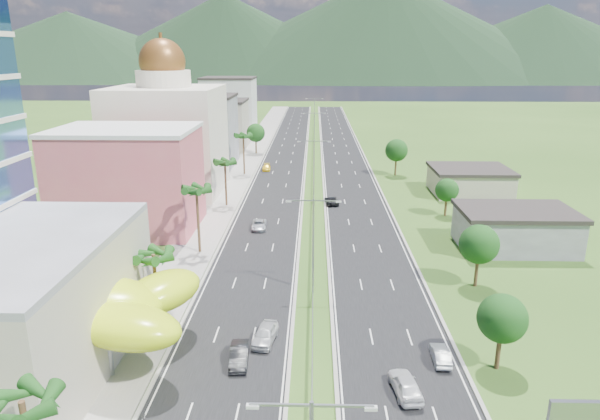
{
  "coord_description": "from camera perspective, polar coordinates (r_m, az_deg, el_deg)",
  "views": [
    {
      "loc": [
        0.03,
        -45.94,
        26.43
      ],
      "look_at": [
        -1.72,
        19.12,
        7.0
      ],
      "focal_mm": 32.0,
      "sensor_mm": 36.0,
      "label": 1
    }
  ],
  "objects": [
    {
      "name": "streetlight_median_d",
      "position": [
        142.31,
        1.53,
        8.67
      ],
      "size": [
        6.04,
        0.25,
        11.0
      ],
      "color": "gray",
      "rests_on": "ground"
    },
    {
      "name": "car_white_near_right",
      "position": [
        45.67,
        11.19,
        -17.81
      ],
      "size": [
        2.51,
        4.95,
        1.61
      ],
      "primitive_type": "imported",
      "rotation": [
        0.0,
        0.0,
        3.27
      ],
      "color": "silver",
      "rests_on": "road_right"
    },
    {
      "name": "car_yellow_far_left",
      "position": [
        123.46,
        -3.6,
        4.55
      ],
      "size": [
        1.99,
        4.5,
        1.29
      ],
      "primitive_type": "imported",
      "rotation": [
        0.0,
        0.0,
        0.04
      ],
      "color": "yellow",
      "rests_on": "road_left"
    },
    {
      "name": "road_left",
      "position": [
        138.69,
        -1.61,
        5.64
      ],
      "size": [
        11.0,
        260.0,
        0.04
      ],
      "primitive_type": "cube",
      "color": "black",
      "rests_on": "ground"
    },
    {
      "name": "midrise_white",
      "position": [
        173.94,
        -7.54,
        10.73
      ],
      "size": [
        16.0,
        15.0,
        18.0
      ],
      "primitive_type": "cube",
      "color": "silver",
      "rests_on": "ground"
    },
    {
      "name": "car_dark_far_right",
      "position": [
        95.89,
        3.38,
        1.02
      ],
      "size": [
        2.65,
        4.83,
        1.28
      ],
      "primitive_type": "imported",
      "rotation": [
        0.0,
        0.0,
        3.26
      ],
      "color": "black",
      "rests_on": "road_right"
    },
    {
      "name": "midrise_grey",
      "position": [
        130.12,
        -10.57,
        8.2
      ],
      "size": [
        16.0,
        15.0,
        16.0
      ],
      "primitive_type": "cube",
      "color": "slate",
      "rests_on": "ground"
    },
    {
      "name": "median_guardrail",
      "position": [
        120.73,
        1.5,
        4.27
      ],
      "size": [
        0.1,
        216.06,
        0.76
      ],
      "color": "gray",
      "rests_on": "ground"
    },
    {
      "name": "pink_shophouse",
      "position": [
        84.97,
        -17.79,
        2.94
      ],
      "size": [
        20.0,
        15.0,
        15.0
      ],
      "primitive_type": "cube",
      "color": "#D05565",
      "rests_on": "ground"
    },
    {
      "name": "leafy_tree_rb",
      "position": [
        64.57,
        18.57,
        -3.5
      ],
      "size": [
        4.55,
        4.55,
        7.47
      ],
      "color": "#47301C",
      "rests_on": "ground"
    },
    {
      "name": "streetlight_median_b",
      "position": [
        59.31,
        1.43,
        -2.77
      ],
      "size": [
        6.04,
        0.25,
        11.0
      ],
      "color": "gray",
      "rests_on": "ground"
    },
    {
      "name": "sidewalk_left",
      "position": [
        139.52,
        -5.52,
        5.65
      ],
      "size": [
        7.0,
        260.0,
        0.12
      ],
      "primitive_type": "cube",
      "color": "gray",
      "rests_on": "ground"
    },
    {
      "name": "leafy_tree_lfar",
      "position": [
        143.32,
        -4.74,
        8.2
      ],
      "size": [
        4.9,
        4.9,
        8.05
      ],
      "color": "#47301C",
      "rests_on": "ground"
    },
    {
      "name": "palm_tree_b",
      "position": [
        53.99,
        -15.35,
        -5.03
      ],
      "size": [
        3.6,
        3.6,
        8.1
      ],
      "color": "#47301C",
      "rests_on": "ground"
    },
    {
      "name": "road_right",
      "position": [
        138.69,
        4.62,
        5.59
      ],
      "size": [
        11.0,
        260.0,
        0.04
      ],
      "primitive_type": "cube",
      "color": "black",
      "rests_on": "ground"
    },
    {
      "name": "midrise_beige",
      "position": [
        151.71,
        -8.84,
        8.88
      ],
      "size": [
        16.0,
        15.0,
        13.0
      ],
      "primitive_type": "cube",
      "color": "#BAB199",
      "rests_on": "ground"
    },
    {
      "name": "streetlight_median_c",
      "position": [
        97.94,
        1.5,
        5.02
      ],
      "size": [
        6.04,
        0.25,
        11.0
      ],
      "color": "gray",
      "rests_on": "ground"
    },
    {
      "name": "streetlight_median_e",
      "position": [
        186.98,
        1.55,
        10.57
      ],
      "size": [
        6.04,
        0.25,
        11.0
      ],
      "color": "gray",
      "rests_on": "ground"
    },
    {
      "name": "leafy_tree_rd",
      "position": [
        119.17,
        10.25,
        6.28
      ],
      "size": [
        4.9,
        4.9,
        8.05
      ],
      "color": "#47301C",
      "rests_on": "ground"
    },
    {
      "name": "shed_far",
      "position": [
        108.05,
        17.62,
        2.87
      ],
      "size": [
        14.0,
        12.0,
        4.4
      ],
      "primitive_type": "cube",
      "color": "#BAB199",
      "rests_on": "ground"
    },
    {
      "name": "car_silver_right",
      "position": [
        50.41,
        14.75,
        -14.7
      ],
      "size": [
        1.51,
        3.99,
        1.3
      ],
      "primitive_type": "imported",
      "rotation": [
        0.0,
        0.0,
        3.11
      ],
      "color": "#A7AAAE",
      "rests_on": "road_right"
    },
    {
      "name": "leafy_tree_rc",
      "position": [
        91.41,
        15.41,
        2.05
      ],
      "size": [
        3.85,
        3.85,
        6.33
      ],
      "color": "#47301C",
      "rests_on": "ground"
    },
    {
      "name": "palm_tree_e",
      "position": [
        118.38,
        -6.07,
        7.72
      ],
      "size": [
        3.6,
        3.6,
        9.4
      ],
      "color": "#47301C",
      "rests_on": "ground"
    },
    {
      "name": "ground",
      "position": [
        53.01,
        1.34,
        -13.29
      ],
      "size": [
        500.0,
        500.0,
        0.0
      ],
      "primitive_type": "plane",
      "color": "#2D5119",
      "rests_on": "ground"
    },
    {
      "name": "palm_tree_a",
      "position": [
        33.96,
        -27.49,
        -18.32
      ],
      "size": [
        3.6,
        3.6,
        9.1
      ],
      "color": "#47301C",
      "rests_on": "ground"
    },
    {
      "name": "mountain_ridge",
      "position": [
        500.26,
        8.66,
        13.41
      ],
      "size": [
        860.0,
        140.0,
        90.0
      ],
      "primitive_type": null,
      "color": "black",
      "rests_on": "ground"
    },
    {
      "name": "domed_building",
      "position": [
        105.84,
        -13.97,
        7.95
      ],
      "size": [
        20.0,
        20.0,
        28.7
      ],
      "color": "beige",
      "rests_on": "ground"
    },
    {
      "name": "palm_tree_d",
      "position": [
        94.18,
        -8.01,
        4.89
      ],
      "size": [
        3.6,
        3.6,
        8.6
      ],
      "color": "#47301C",
      "rests_on": "ground"
    },
    {
      "name": "lime_canopy",
      "position": [
        51.18,
        -21.97,
        -9.44
      ],
      "size": [
        18.0,
        15.0,
        7.4
      ],
      "color": "#C5E416",
      "rests_on": "ground"
    },
    {
      "name": "car_silver_mid_left",
      "position": [
        82.62,
        -4.38,
        -1.58
      ],
      "size": [
        2.37,
        4.78,
        1.3
      ],
      "primitive_type": "imported",
      "rotation": [
        0.0,
        0.0,
        0.04
      ],
      "color": "#AAADB2",
      "rests_on": "road_left"
    },
    {
      "name": "leafy_tree_ra",
      "position": [
        49.0,
        20.77,
        -10.78
      ],
      "size": [
        4.2,
        4.2,
        6.9
      ],
      "color": "#47301C",
      "rests_on": "ground"
    },
    {
      "name": "car_white_near_left",
      "position": [
        51.75,
        -3.75,
        -13.07
      ],
      "size": [
        2.56,
        4.88,
        1.58
      ],
      "primitive_type": "imported",
      "rotation": [
        0.0,
        0.0,
        -0.15
      ],
      "color": "silver",
      "rests_on": "road_left"
    },
    {
      "name": "car_dark_left",
      "position": [
        48.93,
        -6.5,
        -15.11
      ],
      "size": [
        1.87,
        4.61,
        1.49
      ],
      "primitive_type": "imported",
      "rotation": [
        0.0,
        0.0,
        0.07
      ],
      "color": "black",
      "rests_on": "road_left"
    },
    {
      "name": "palm_tree_c",
      "position": [
        71.97,
        -10.98,
        1.88
      ],
      "size": [
        3.6,
        3.6,
        9.6
      ],
      "color": "#47301C",
      "rests_on": "ground"
    },
    {
      "name": "shed_near",
      "position": [
        79.93,
        21.96,
        -2.05
      ],
      "size": [
        15.0,
        10.0,
        5.0
      ],
      "primitive_type": "cube",
      "color": "slate",
      "rests_on": "ground"
    }
  ]
}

